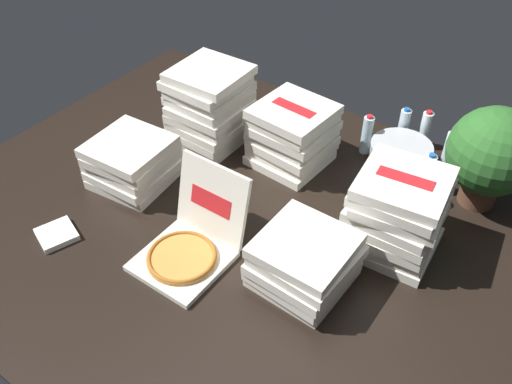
% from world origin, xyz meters
% --- Properties ---
extents(ground_plane, '(3.20, 2.40, 0.02)m').
position_xyz_m(ground_plane, '(0.00, 0.00, -0.01)').
color(ground_plane, black).
extents(open_pizza_box, '(0.38, 0.48, 0.40)m').
position_xyz_m(open_pizza_box, '(-0.12, -0.30, 0.08)').
color(open_pizza_box, silver).
rests_on(open_pizza_box, ground_plane).
extents(pizza_stack_right_mid, '(0.42, 0.42, 0.25)m').
position_xyz_m(pizza_stack_right_mid, '(-0.72, -0.07, 0.13)').
color(pizza_stack_right_mid, silver).
rests_on(pizza_stack_right_mid, ground_plane).
extents(pizza_stack_center_far, '(0.41, 0.41, 0.46)m').
position_xyz_m(pizza_stack_center_far, '(-0.62, 0.46, 0.23)').
color(pizza_stack_center_far, silver).
rests_on(pizza_stack_center_far, ground_plane).
extents(pizza_stack_left_mid, '(0.44, 0.43, 0.41)m').
position_xyz_m(pizza_stack_left_mid, '(0.61, 0.29, 0.20)').
color(pizza_stack_left_mid, silver).
rests_on(pizza_stack_left_mid, ground_plane).
extents(pizza_stack_left_near, '(0.42, 0.43, 0.36)m').
position_xyz_m(pizza_stack_left_near, '(-0.12, 0.57, 0.18)').
color(pizza_stack_left_near, silver).
rests_on(pizza_stack_left_near, ground_plane).
extents(pizza_stack_left_far, '(0.42, 0.41, 0.25)m').
position_xyz_m(pizza_stack_left_far, '(0.39, -0.14, 0.13)').
color(pizza_stack_left_far, silver).
rests_on(pizza_stack_left_far, ground_plane).
extents(ice_bucket, '(0.34, 0.34, 0.14)m').
position_xyz_m(ice_bucket, '(0.39, 0.87, 0.07)').
color(ice_bucket, '#B7BABF').
rests_on(ice_bucket, ground_plane).
extents(water_bottle_0, '(0.06, 0.06, 0.25)m').
position_xyz_m(water_bottle_0, '(0.32, 1.07, 0.12)').
color(water_bottle_0, silver).
rests_on(water_bottle_0, ground_plane).
extents(water_bottle_1, '(0.06, 0.06, 0.25)m').
position_xyz_m(water_bottle_1, '(0.61, 1.00, 0.12)').
color(water_bottle_1, silver).
rests_on(water_bottle_1, ground_plane).
extents(water_bottle_2, '(0.06, 0.06, 0.25)m').
position_xyz_m(water_bottle_2, '(0.59, 0.62, 0.12)').
color(water_bottle_2, white).
rests_on(water_bottle_2, ground_plane).
extents(water_bottle_3, '(0.06, 0.06, 0.25)m').
position_xyz_m(water_bottle_3, '(0.18, 0.88, 0.12)').
color(water_bottle_3, silver).
rests_on(water_bottle_3, ground_plane).
extents(water_bottle_4, '(0.06, 0.06, 0.25)m').
position_xyz_m(water_bottle_4, '(0.59, 0.75, 0.12)').
color(water_bottle_4, silver).
rests_on(water_bottle_4, ground_plane).
extents(water_bottle_5, '(0.06, 0.06, 0.25)m').
position_xyz_m(water_bottle_5, '(0.43, 1.11, 0.12)').
color(water_bottle_5, white).
rests_on(water_bottle_5, ground_plane).
extents(potted_plant, '(0.44, 0.44, 0.54)m').
position_xyz_m(potted_plant, '(0.84, 0.83, 0.31)').
color(potted_plant, '#513323').
rests_on(potted_plant, ground_plane).
extents(napkin_pile, '(0.22, 0.22, 0.03)m').
position_xyz_m(napkin_pile, '(-0.72, -0.59, 0.02)').
color(napkin_pile, white).
rests_on(napkin_pile, ground_plane).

